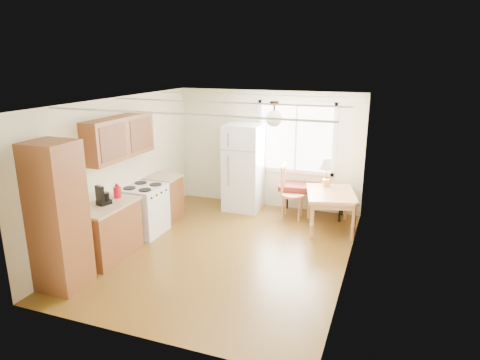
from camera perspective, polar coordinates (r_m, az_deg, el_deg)
The scene contains 11 objects.
room_shell at distance 6.89m, azimuth -2.14°, elevation 0.03°, with size 4.60×5.60×2.62m.
kitchen_run at distance 7.31m, azimuth -16.60°, elevation -3.06°, with size 0.65×3.40×2.20m.
window_unit at distance 8.95m, azimuth 7.49°, elevation 5.61°, with size 1.64×0.05×1.51m.
pendant_light at distance 6.83m, azimuth 4.56°, elevation 8.31°, with size 0.26×0.26×0.40m.
refrigerator at distance 9.04m, azimuth 0.49°, elevation 1.72°, with size 0.77×0.79×1.83m.
bench at distance 8.85m, azimuth 9.75°, elevation -1.12°, with size 1.44×0.68×0.64m.
dining_table at distance 8.19m, azimuth 12.01°, elevation -2.31°, with size 1.12×1.33×0.72m.
chair at distance 8.62m, azimuth 6.36°, elevation -1.03°, with size 0.48×0.48×1.10m.
table_lamp at distance 8.46m, azimuth 11.53°, elevation 1.86°, with size 0.32×0.32×0.55m.
coffee_maker at distance 7.09m, azimuth -17.81°, elevation -2.23°, with size 0.21×0.25×0.33m.
kettle at distance 7.39m, azimuth -16.04°, elevation -1.52°, with size 0.13×0.13×0.24m.
Camera 1 is at (2.53, -6.12, 3.15)m, focal length 32.00 mm.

